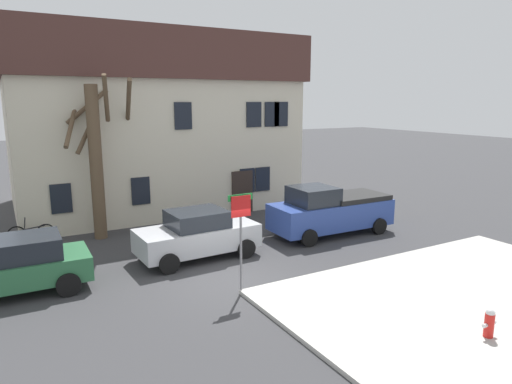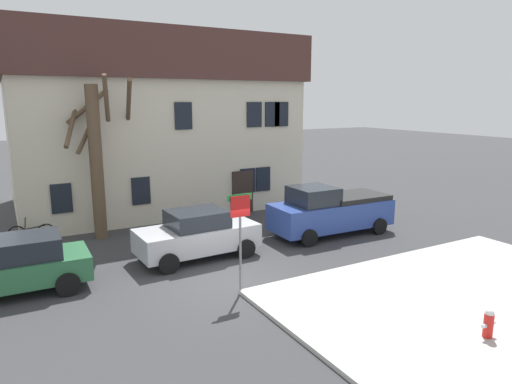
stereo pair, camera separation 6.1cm
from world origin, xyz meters
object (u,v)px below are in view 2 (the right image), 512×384
(car_green_wagon, at_px, (7,266))
(building_main, at_px, (150,121))
(street_sign_pole, at_px, (240,225))
(tree_bare_mid, at_px, (97,154))
(fire_hydrant, at_px, (489,323))
(car_silver_sedan, at_px, (197,234))
(pickup_truck_blue, at_px, (330,211))
(bicycle_leaning, at_px, (32,233))

(car_green_wagon, bearing_deg, building_main, 53.58)
(car_green_wagon, bearing_deg, street_sign_pole, -28.85)
(tree_bare_mid, bearing_deg, building_main, 54.85)
(fire_hydrant, bearing_deg, car_silver_sedan, 112.84)
(building_main, bearing_deg, street_sign_pole, -96.01)
(car_silver_sedan, bearing_deg, tree_bare_mid, 120.69)
(car_silver_sedan, height_order, fire_hydrant, car_silver_sedan)
(building_main, relative_size, pickup_truck_blue, 2.66)
(tree_bare_mid, distance_m, street_sign_pole, 8.12)
(fire_hydrant, bearing_deg, building_main, 97.41)
(bicycle_leaning, bearing_deg, pickup_truck_blue, -23.87)
(building_main, height_order, car_silver_sedan, building_main)
(fire_hydrant, bearing_deg, street_sign_pole, 125.74)
(car_green_wagon, relative_size, street_sign_pole, 1.54)
(building_main, relative_size, car_green_wagon, 3.09)
(building_main, distance_m, fire_hydrant, 18.71)
(tree_bare_mid, relative_size, fire_hydrant, 9.32)
(building_main, bearing_deg, bicycle_leaning, -143.36)
(building_main, distance_m, street_sign_pole, 13.25)
(bicycle_leaning, bearing_deg, car_silver_sedan, -43.92)
(fire_hydrant, height_order, street_sign_pole, street_sign_pole)
(bicycle_leaning, bearing_deg, fire_hydrant, -57.29)
(street_sign_pole, relative_size, bicycle_leaning, 1.70)
(building_main, distance_m, car_green_wagon, 12.63)
(car_green_wagon, distance_m, pickup_truck_blue, 11.82)
(tree_bare_mid, relative_size, pickup_truck_blue, 1.24)
(bicycle_leaning, bearing_deg, tree_bare_mid, -14.48)
(car_green_wagon, bearing_deg, pickup_truck_blue, 1.23)
(pickup_truck_blue, relative_size, bicycle_leaning, 3.02)
(building_main, bearing_deg, pickup_truck_blue, -64.10)
(tree_bare_mid, relative_size, car_green_wagon, 1.44)
(tree_bare_mid, relative_size, bicycle_leaning, 3.75)
(tree_bare_mid, xyz_separation_m, car_silver_sedan, (2.47, -4.17, -2.56))
(car_silver_sedan, bearing_deg, street_sign_pole, -91.40)
(tree_bare_mid, distance_m, car_silver_sedan, 5.48)
(street_sign_pole, bearing_deg, bicycle_leaning, 120.70)
(tree_bare_mid, height_order, street_sign_pole, tree_bare_mid)
(pickup_truck_blue, bearing_deg, building_main, 115.90)
(car_silver_sedan, height_order, street_sign_pole, street_sign_pole)
(tree_bare_mid, bearing_deg, street_sign_pole, -72.63)
(car_green_wagon, height_order, pickup_truck_blue, pickup_truck_blue)
(building_main, distance_m, bicycle_leaning, 8.81)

